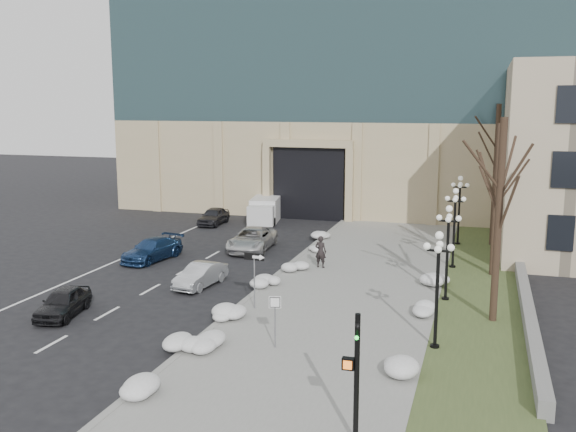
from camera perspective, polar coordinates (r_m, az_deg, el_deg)
name	(u,v)px	position (r m, az deg, el deg)	size (l,w,h in m)	color
ground	(174,386)	(23.13, -10.08, -14.64)	(160.00, 160.00, 0.00)	black
sidewalk	(355,284)	(34.55, 5.95, -6.02)	(9.00, 40.00, 0.12)	gray
curb	(275,277)	(35.65, -1.19, -5.44)	(0.30, 40.00, 0.14)	gray
grass_strip	(482,295)	(33.97, 16.84, -6.71)	(4.00, 40.00, 0.10)	#3C4924
stone_wall	(522,282)	(35.88, 20.10, -5.51)	(0.50, 30.00, 0.70)	slate
office_tower	(363,6)	(63.91, 6.65, 18.02)	(40.00, 24.70, 36.00)	tan
car_a	(63,302)	(31.17, -19.36, -7.25)	(1.50, 3.72, 1.27)	black
car_b	(201,275)	(34.25, -7.78, -5.24)	(1.30, 3.74, 1.23)	#B0B4B9
car_c	(152,250)	(40.37, -11.99, -2.94)	(1.87, 4.60, 1.34)	navy
car_d	(252,239)	(42.21, -3.20, -2.07)	(2.43, 5.26, 1.46)	silver
car_e	(214,216)	(51.30, -6.63, -0.01)	(1.60, 3.96, 1.35)	#2A2A2F
pedestrian	(321,252)	(37.30, 2.92, -3.18)	(0.69, 0.45, 1.88)	black
box_truck	(266,210)	(52.46, -2.01, 0.56)	(3.13, 6.33, 1.92)	silver
one_way_sign	(258,264)	(29.61, -2.73, -4.27)	(1.03, 0.28, 2.76)	slate
keep_sign	(275,311)	(25.16, -1.16, -8.43)	(0.47, 0.16, 2.21)	slate
traffic_signal	(355,382)	(18.52, 6.00, -14.43)	(0.67, 0.89, 3.93)	black
snow_clump_a	(137,396)	(21.96, -13.31, -15.30)	(1.10, 1.60, 0.36)	silver
snow_clump_b	(199,345)	(25.66, -7.95, -11.30)	(1.10, 1.60, 0.36)	silver
snow_clump_c	(226,316)	(28.76, -5.55, -8.86)	(1.10, 1.60, 0.36)	silver
snow_clump_d	(267,283)	(33.66, -1.85, -5.98)	(1.10, 1.60, 0.36)	silver
snow_clump_e	(294,268)	(36.71, 0.51, -4.61)	(1.10, 1.60, 0.36)	silver
snow_clump_f	(313,249)	(41.42, 2.21, -2.91)	(1.10, 1.60, 0.36)	silver
snow_clump_g	(323,236)	(45.33, 3.11, -1.78)	(1.10, 1.60, 0.36)	silver
snow_clump_h	(400,367)	(23.86, 9.97, -13.05)	(1.10, 1.60, 0.36)	silver
snow_clump_i	(427,313)	(29.67, 12.29, -8.45)	(1.10, 1.60, 0.36)	silver
snow_clump_j	(439,281)	(35.01, 13.25, -5.62)	(1.10, 1.60, 0.36)	silver
snow_clump_k	(186,344)	(25.86, -9.05, -11.16)	(1.10, 1.60, 0.36)	silver
lamppost_a	(438,274)	(25.50, 13.17, -5.05)	(1.18, 1.18, 4.76)	black
lamppost_b	(448,240)	(31.81, 14.03, -2.08)	(1.18, 1.18, 4.76)	black
lamppost_c	(455,217)	(38.19, 14.60, -0.10)	(1.18, 1.18, 4.76)	black
lamppost_d	(460,201)	(44.60, 15.00, 1.31)	(1.18, 1.18, 4.76)	black
tree_near	(500,192)	(28.85, 18.33, 2.03)	(3.20, 3.20, 9.00)	black
tree_mid	(497,179)	(36.83, 18.11, 3.18)	(3.20, 3.20, 8.50)	black
tree_far	(496,155)	(44.73, 18.03, 5.16)	(3.20, 3.20, 9.50)	black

